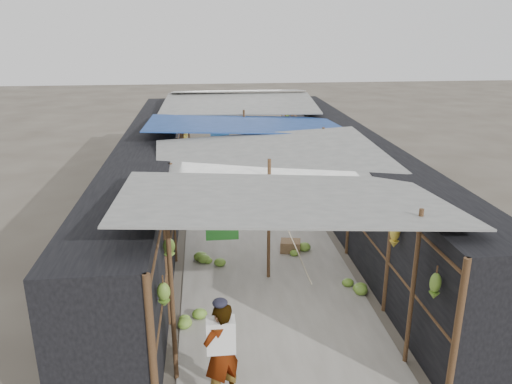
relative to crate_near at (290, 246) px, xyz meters
name	(u,v)px	position (x,y,z in m)	size (l,w,h in m)	color
ground	(293,369)	(-0.68, -4.21, -0.14)	(80.00, 80.00, 0.00)	#6B6356
aisle_slab	(252,217)	(-0.68, 2.29, -0.13)	(3.60, 16.00, 0.02)	#9E998E
stall_left	(151,181)	(-3.38, 2.29, 1.01)	(1.40, 15.00, 2.30)	black
stall_right	(349,175)	(2.02, 2.29, 1.01)	(1.40, 15.00, 2.30)	black
crate_near	(290,246)	(0.00, 0.00, 0.00)	(0.46, 0.37, 0.28)	#836042
crate_mid	(260,207)	(-0.41, 2.68, 0.02)	(0.54, 0.43, 0.33)	#836042
crate_back	(223,170)	(-1.30, 6.70, -0.02)	(0.39, 0.32, 0.25)	#836042
black_basin	(275,179)	(0.42, 5.53, -0.04)	(0.65, 0.65, 0.20)	black
vendor_elderly	(221,352)	(-1.81, -4.71, 0.63)	(0.56, 0.37, 1.55)	white
shopper_blue	(254,190)	(-0.60, 2.49, 0.62)	(0.73, 0.57, 1.51)	#2131A5
vendor_seated	(287,187)	(0.53, 3.75, 0.26)	(0.51, 0.29, 0.79)	#46403D
market_canopy	(251,130)	(-0.66, 2.62, 2.27)	(5.62, 15.20, 2.77)	brown
hanging_bananas	(246,160)	(-0.82, 2.48, 1.48)	(3.96, 14.18, 0.80)	olive
floor_bananas	(245,208)	(-0.84, 2.66, 0.01)	(3.99, 10.18, 0.35)	olive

